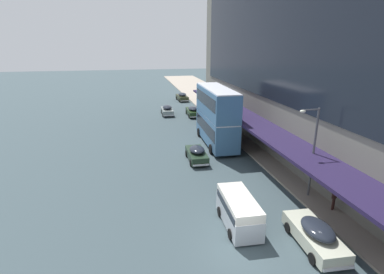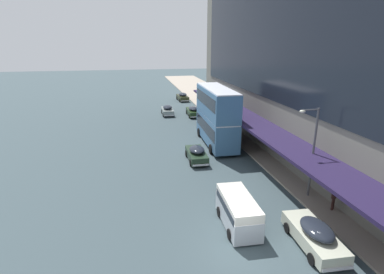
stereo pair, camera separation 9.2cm
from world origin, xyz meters
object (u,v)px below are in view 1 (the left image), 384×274
sedan_lead_mid (315,235)px  pedestrian_at_kerb (335,196)px  sedan_far_back (182,97)px  sedan_trailing_mid (197,154)px  street_lamp (312,146)px  transit_bus_kerbside_front (216,115)px  sedan_lead_near (193,111)px  vw_van (238,209)px  sedan_trailing_near (167,110)px

sedan_lead_mid → pedestrian_at_kerb: pedestrian_at_kerb is taller
sedan_lead_mid → sedan_far_back: bearing=89.5°
sedan_trailing_mid → street_lamp: bearing=-53.7°
transit_bus_kerbside_front → sedan_lead_near: bearing=88.7°
transit_bus_kerbside_front → sedan_lead_near: (0.31, 13.93, -2.68)m
sedan_lead_near → street_lamp: street_lamp is taller
vw_van → pedestrian_at_kerb: pedestrian_at_kerb is taller
sedan_lead_near → street_lamp: bearing=-84.0°
transit_bus_kerbside_front → sedan_trailing_near: size_ratio=2.22×
sedan_lead_mid → street_lamp: size_ratio=0.72×
vw_van → street_lamp: 7.21m
street_lamp → vw_van: bearing=-159.7°
sedan_far_back → vw_van: 42.69m
vw_van → sedan_far_back: bearing=84.8°
transit_bus_kerbside_front → sedan_lead_mid: size_ratio=2.02×
sedan_far_back → sedan_lead_mid: bearing=-90.5°
transit_bus_kerbside_front → pedestrian_at_kerb: transit_bus_kerbside_front is taller
sedan_far_back → vw_van: vw_van is taller
sedan_trailing_near → street_lamp: 29.61m
sedan_trailing_near → sedan_lead_mid: bearing=-83.2°
sedan_lead_near → sedan_far_back: bearing=87.6°
vw_van → pedestrian_at_kerb: 6.89m
sedan_far_back → sedan_trailing_near: bearing=-110.9°
vw_van → street_lamp: (6.19, 2.28, 2.92)m
sedan_lead_mid → transit_bus_kerbside_front: bearing=91.4°
sedan_trailing_near → sedan_trailing_mid: bearing=-89.0°
sedan_trailing_near → sedan_far_back: 12.40m
sedan_lead_near → pedestrian_at_kerb: size_ratio=2.60×
sedan_trailing_mid → street_lamp: street_lamp is taller
transit_bus_kerbside_front → sedan_far_back: bearing=88.2°
sedan_lead_near → vw_van: size_ratio=1.05×
sedan_lead_mid → vw_van: vw_van is taller
sedan_lead_mid → sedan_lead_near: 32.34m
sedan_lead_mid → pedestrian_at_kerb: bearing=42.0°
pedestrian_at_kerb → vw_van: bearing=-178.7°
sedan_trailing_mid → sedan_lead_mid: size_ratio=0.89×
sedan_trailing_mid → sedan_far_back: size_ratio=0.90×
sedan_trailing_near → sedan_far_back: sedan_far_back is taller
sedan_far_back → street_lamp: 40.42m
sedan_trailing_near → sedan_lead_near: (3.89, -1.50, -0.03)m
transit_bus_kerbside_front → sedan_lead_mid: 18.61m
pedestrian_at_kerb → street_lamp: 3.61m
transit_bus_kerbside_front → sedan_far_back: size_ratio=2.04×
vw_van → sedan_lead_mid: bearing=-39.8°
sedan_trailing_near → sedan_lead_mid: 34.07m
sedan_far_back → street_lamp: size_ratio=0.71×
street_lamp → sedan_trailing_near: bearing=103.2°
sedan_trailing_mid → sedan_lead_near: bearing=79.2°
sedan_trailing_near → vw_van: size_ratio=0.94×
sedan_lead_near → vw_van: 29.62m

